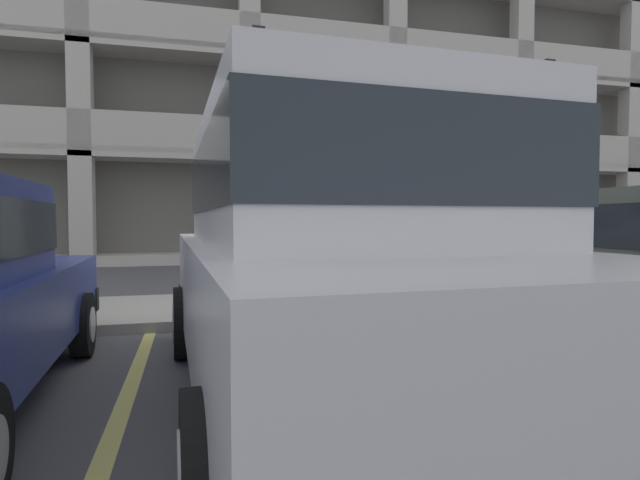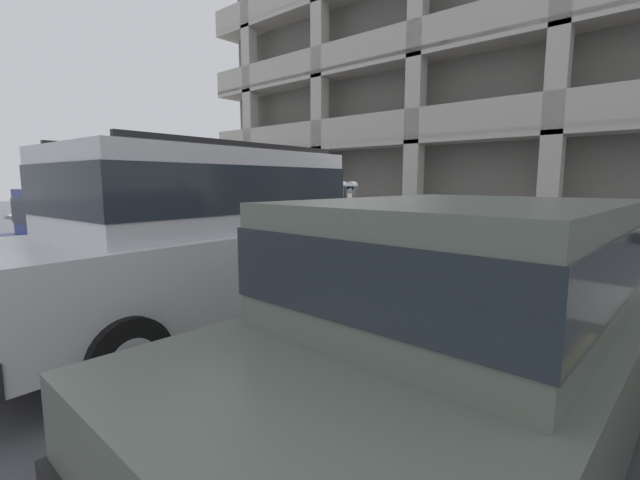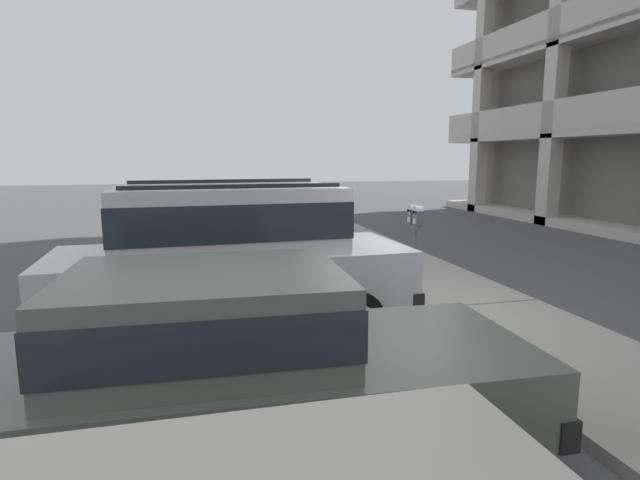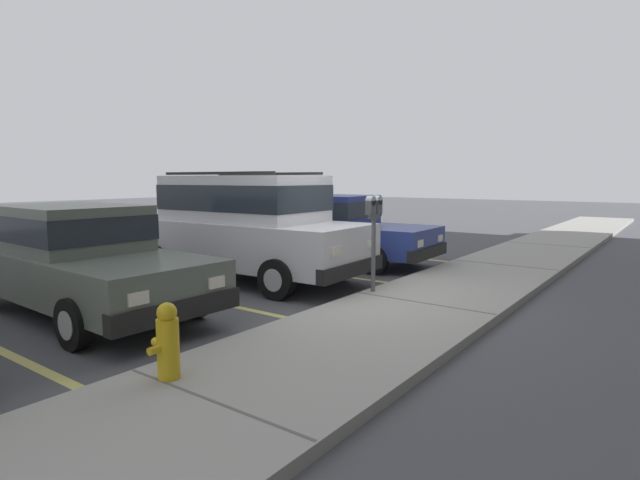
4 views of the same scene
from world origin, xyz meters
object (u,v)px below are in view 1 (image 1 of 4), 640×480
silver_suv (325,248)px  parking_garage (234,22)px  parking_meter_near (257,222)px  fire_hydrant (534,275)px

silver_suv → parking_garage: (0.79, 16.69, 7.95)m
silver_suv → parking_meter_near: silver_suv is taller
parking_meter_near → fire_hydrant: (4.14, 0.30, -0.79)m
parking_meter_near → parking_garage: 16.02m
parking_meter_near → parking_garage: parking_garage is taller
silver_suv → parking_meter_near: (-0.13, 2.71, 0.17)m
parking_garage → fire_hydrant: size_ratio=45.71×
parking_garage → fire_hydrant: parking_garage is taller
parking_garage → silver_suv: bearing=-92.7°
parking_meter_near → fire_hydrant: bearing=4.1°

